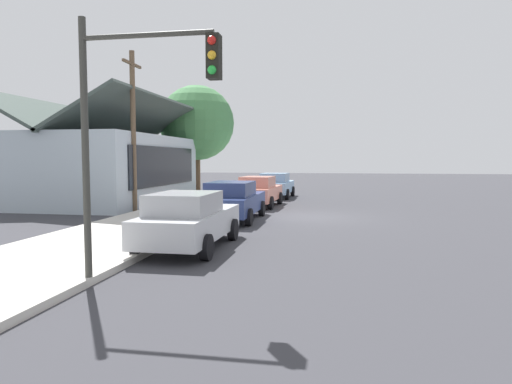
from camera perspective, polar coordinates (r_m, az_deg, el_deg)
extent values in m
plane|color=#38383D|center=(19.70, 6.47, -3.11)|extent=(120.00, 120.00, 0.00)
cube|color=beige|center=(20.80, -9.13, -2.53)|extent=(60.00, 4.20, 0.16)
cube|color=silver|center=(12.80, -8.30, -4.01)|extent=(4.61, 1.80, 0.70)
cube|color=#A0A2A6|center=(12.29, -9.01, -1.40)|extent=(2.22, 1.58, 0.56)
cylinder|color=black|center=(14.48, -9.82, -4.48)|extent=(0.66, 0.22, 0.66)
cylinder|color=black|center=(13.97, -2.92, -4.74)|extent=(0.66, 0.22, 0.66)
cylinder|color=black|center=(11.88, -14.60, -6.46)|extent=(0.66, 0.22, 0.66)
cylinder|color=black|center=(11.25, -6.29, -6.94)|extent=(0.66, 0.22, 0.66)
cube|color=navy|center=(18.47, -2.84, -1.45)|extent=(4.78, 1.85, 0.70)
cube|color=navy|center=(17.96, -3.19, 0.40)|extent=(2.30, 1.63, 0.56)
cylinder|color=black|center=(20.16, -4.46, -1.99)|extent=(0.66, 0.22, 0.66)
cylinder|color=black|center=(19.78, 0.74, -2.09)|extent=(0.66, 0.22, 0.66)
cylinder|color=black|center=(17.32, -6.92, -3.02)|extent=(0.66, 0.22, 0.66)
cylinder|color=black|center=(16.88, -0.90, -3.18)|extent=(0.66, 0.22, 0.66)
cube|color=#EA8C75|center=(23.76, 0.44, -0.19)|extent=(4.47, 1.90, 0.70)
cube|color=tan|center=(23.29, 0.21, 1.28)|extent=(2.18, 1.60, 0.56)
cylinder|color=black|center=(25.30, -0.82, -0.71)|extent=(0.67, 0.25, 0.66)
cylinder|color=black|center=(24.97, 3.02, -0.79)|extent=(0.67, 0.25, 0.66)
cylinder|color=black|center=(22.66, -2.41, -1.29)|extent=(0.67, 0.25, 0.66)
cylinder|color=black|center=(22.29, 1.87, -1.38)|extent=(0.67, 0.25, 0.66)
cube|color=#8CB7E0|center=(29.14, 2.51, 0.62)|extent=(4.38, 1.97, 0.70)
cube|color=#779CBE|center=(28.68, 2.38, 1.83)|extent=(2.13, 1.68, 0.56)
cylinder|color=black|center=(30.64, 1.23, 0.14)|extent=(0.67, 0.24, 0.66)
cylinder|color=black|center=(30.36, 4.63, 0.09)|extent=(0.67, 0.24, 0.66)
cylinder|color=black|center=(28.02, 0.21, -0.24)|extent=(0.67, 0.24, 0.66)
cylinder|color=black|center=(27.71, 3.93, -0.30)|extent=(0.67, 0.24, 0.66)
cube|color=#ADBCC6|center=(27.44, -18.74, 2.73)|extent=(11.38, 7.49, 3.80)
cube|color=black|center=(25.82, -11.36, 3.21)|extent=(9.10, 0.08, 2.13)
cube|color=#3F4C47|center=(26.68, -15.32, 8.99)|extent=(11.98, 4.04, 2.25)
cube|color=#3F4C47|center=(28.47, -22.21, 8.52)|extent=(11.98, 4.04, 2.25)
cylinder|color=brown|center=(33.02, -7.41, 2.95)|extent=(0.44, 0.44, 3.60)
sphere|color=#47844C|center=(33.11, -7.47, 8.62)|extent=(5.35, 5.35, 5.35)
cylinder|color=#383833|center=(9.44, -20.68, 4.54)|extent=(0.14, 0.14, 5.20)
cylinder|color=#383833|center=(9.14, -13.65, 18.66)|extent=(0.10, 2.60, 0.10)
cube|color=black|center=(8.61, -5.31, 16.59)|extent=(0.28, 0.24, 0.80)
sphere|color=red|center=(8.53, -5.60, 18.50)|extent=(0.16, 0.16, 0.16)
sphere|color=yellow|center=(8.47, -5.59, 16.79)|extent=(0.16, 0.16, 0.16)
sphere|color=green|center=(8.42, -5.58, 15.07)|extent=(0.16, 0.16, 0.16)
cylinder|color=brown|center=(22.16, -15.20, 7.29)|extent=(0.24, 0.24, 7.50)
cube|color=brown|center=(22.56, -15.36, 15.30)|extent=(1.80, 0.12, 0.12)
cylinder|color=red|center=(15.81, -10.06, -3.36)|extent=(0.22, 0.22, 0.55)
sphere|color=red|center=(15.77, -10.08, -2.12)|extent=(0.18, 0.18, 0.18)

